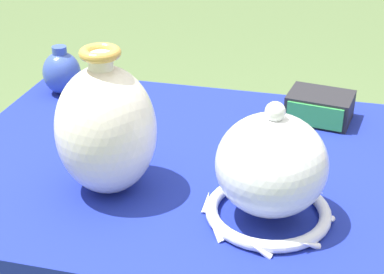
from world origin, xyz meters
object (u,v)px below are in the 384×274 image
vase_dome_bell (271,171)px  jar_round_cobalt (62,72)px  vase_tall_bulbous (106,129)px  mosaic_tile_box (320,107)px

vase_dome_bell → jar_round_cobalt: vase_dome_bell is taller
jar_round_cobalt → vase_dome_bell: bearing=-35.5°
vase_tall_bulbous → vase_dome_bell: bearing=-3.9°
mosaic_tile_box → jar_round_cobalt: bearing=-171.2°
vase_dome_bell → jar_round_cobalt: (-0.59, 0.42, -0.04)m
vase_tall_bulbous → vase_dome_bell: 0.31m
vase_tall_bulbous → jar_round_cobalt: 0.49m
vase_dome_bell → vase_tall_bulbous: bearing=176.1°
vase_dome_bell → jar_round_cobalt: size_ratio=1.87×
vase_dome_bell → mosaic_tile_box: 0.43m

